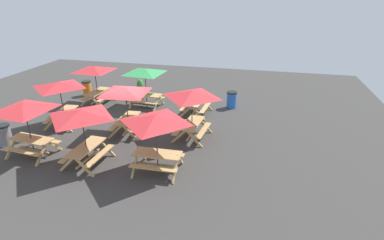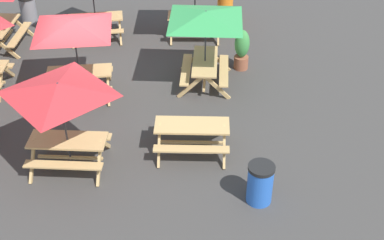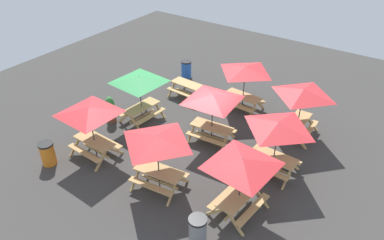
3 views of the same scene
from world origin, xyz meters
TOP-DOWN VIEW (x-y plane):
  - ground_plane at (0.00, 0.00)m, footprint 27.26×27.26m
  - picnic_table_0 at (3.32, -0.17)m, footprint 2.17×2.17m
  - picnic_table_1 at (-0.25, 3.21)m, footprint 2.82×2.82m
  - picnic_table_2 at (2.83, 2.74)m, footprint 1.62×1.88m
  - picnic_table_3 at (-3.32, -0.29)m, footprint 2.21×2.21m
  - picnic_table_4 at (2.71, -3.19)m, footprint 2.05×2.05m
  - picnic_table_5 at (-0.17, -3.35)m, footprint 2.09×2.09m
  - picnic_table_6 at (-3.33, 3.03)m, footprint 2.83×2.83m
  - picnic_table_7 at (0.21, -0.33)m, footprint 2.82×2.82m
  - picnic_table_8 at (-2.76, -3.26)m, footprint 2.82×2.82m
  - trash_bin_gray at (-4.57, -2.81)m, footprint 0.59×0.59m
  - trash_bin_blue at (4.65, 4.15)m, footprint 0.59×0.59m
  - trash_bin_orange at (-4.77, 4.17)m, footprint 0.59×0.59m
  - potted_plant_0 at (-1.10, 4.37)m, footprint 0.45×0.45m

SIDE VIEW (x-z plane):
  - ground_plane at x=0.00m, z-range 0.00..0.00m
  - trash_bin_gray at x=-4.57m, z-range 0.00..0.98m
  - trash_bin_blue at x=4.65m, z-range 0.00..0.98m
  - trash_bin_orange at x=-4.77m, z-range 0.00..0.98m
  - picnic_table_2 at x=2.83m, z-range 0.16..0.97m
  - potted_plant_0 at x=-1.10m, z-range 0.01..1.29m
  - picnic_table_0 at x=3.32m, z-range 0.82..3.16m
  - picnic_table_1 at x=-0.25m, z-range 0.82..3.16m
  - picnic_table_3 at x=-3.32m, z-range 0.82..3.16m
  - picnic_table_4 at x=2.71m, z-range 0.82..3.16m
  - picnic_table_5 at x=-0.17m, z-range 0.82..3.16m
  - picnic_table_6 at x=-3.33m, z-range 0.82..3.16m
  - picnic_table_7 at x=0.21m, z-range 0.82..3.16m
  - picnic_table_8 at x=-2.76m, z-range 0.82..3.16m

